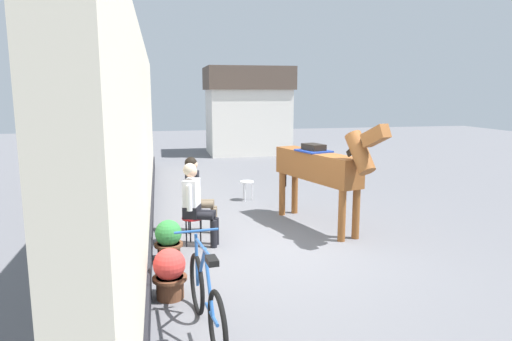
% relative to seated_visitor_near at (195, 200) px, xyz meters
% --- Properties ---
extents(ground_plane, '(40.00, 40.00, 0.00)m').
position_rel_seated_visitor_near_xyz_m(ground_plane, '(1.64, 2.83, -0.78)').
color(ground_plane, slate).
extents(pub_facade_wall, '(0.34, 14.00, 3.40)m').
position_rel_seated_visitor_near_xyz_m(pub_facade_wall, '(-0.91, 1.33, 0.76)').
color(pub_facade_wall, beige).
rests_on(pub_facade_wall, ground_plane).
extents(distant_cottage, '(3.40, 2.60, 3.50)m').
position_rel_seated_visitor_near_xyz_m(distant_cottage, '(3.04, 11.17, 1.02)').
color(distant_cottage, silver).
rests_on(distant_cottage, ground_plane).
extents(seated_visitor_near, '(0.61, 0.49, 1.39)m').
position_rel_seated_visitor_near_xyz_m(seated_visitor_near, '(0.00, 0.00, 0.00)').
color(seated_visitor_near, red).
rests_on(seated_visitor_near, ground_plane).
extents(seated_visitor_far, '(0.61, 0.48, 1.39)m').
position_rel_seated_visitor_near_xyz_m(seated_visitor_far, '(0.07, 0.73, 0.00)').
color(seated_visitor_far, gold).
rests_on(seated_visitor_far, ground_plane).
extents(saddled_horse_center, '(1.12, 2.91, 2.06)m').
position_rel_seated_visitor_near_xyz_m(saddled_horse_center, '(2.37, 0.54, 0.38)').
color(saddled_horse_center, brown).
rests_on(saddled_horse_center, ground_plane).
extents(flower_planter_near, '(0.43, 0.43, 0.64)m').
position_rel_seated_visitor_near_xyz_m(flower_planter_near, '(-0.49, -1.95, -0.44)').
color(flower_planter_near, brown).
rests_on(flower_planter_near, ground_plane).
extents(flower_planter_middle, '(0.43, 0.43, 0.64)m').
position_rel_seated_visitor_near_xyz_m(flower_planter_middle, '(-0.47, -0.66, -0.44)').
color(flower_planter_middle, brown).
rests_on(flower_planter_middle, ground_plane).
extents(leaning_bicycle, '(0.50, 1.76, 1.02)m').
position_rel_seated_visitor_near_xyz_m(leaning_bicycle, '(-0.13, -2.93, -0.38)').
color(leaning_bicycle, black).
rests_on(leaning_bicycle, ground_plane).
extents(spare_stool_white, '(0.32, 0.32, 0.46)m').
position_rel_seated_visitor_near_xyz_m(spare_stool_white, '(1.44, 2.98, -0.38)').
color(spare_stool_white, white).
rests_on(spare_stool_white, ground_plane).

